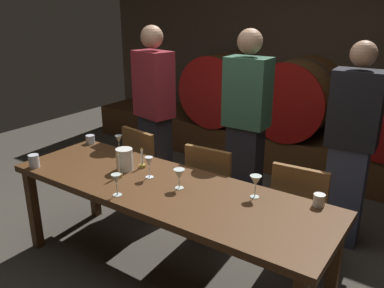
{
  "coord_description": "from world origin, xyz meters",
  "views": [
    {
      "loc": [
        1.6,
        -2.13,
        1.95
      ],
      "look_at": [
        0.03,
        0.14,
        0.97
      ],
      "focal_mm": 37.28,
      "sensor_mm": 36.0,
      "label": 1
    }
  ],
  "objects_px": {
    "guest_right": "(351,146)",
    "cup_right": "(319,200)",
    "chair_left": "(148,168)",
    "wine_glass_far_right": "(256,181)",
    "guest_center": "(246,127)",
    "wine_glass_far_left": "(119,140)",
    "candle_right": "(142,162)",
    "cup_center": "(34,161)",
    "chair_center": "(213,189)",
    "wine_glass_right": "(179,175)",
    "wine_glass_center": "(116,180)",
    "guest_left": "(154,115)",
    "wine_glass_left": "(149,163)",
    "dining_table": "(165,195)",
    "pitcher": "(125,159)",
    "cup_left": "(90,139)",
    "candle_left": "(119,170)",
    "wine_barrel_center": "(299,97)",
    "wine_barrel_left": "(227,87)",
    "chair_right": "(301,212)"
  },
  "relations": [
    {
      "from": "guest_right",
      "to": "cup_right",
      "type": "xyz_separation_m",
      "value": [
        0.04,
        -0.89,
        -0.09
      ]
    },
    {
      "from": "chair_left",
      "to": "wine_glass_far_right",
      "type": "xyz_separation_m",
      "value": [
        1.31,
        -0.43,
        0.37
      ]
    },
    {
      "from": "guest_center",
      "to": "wine_glass_far_left",
      "type": "xyz_separation_m",
      "value": [
        -0.8,
        -0.8,
        -0.05
      ]
    },
    {
      "from": "candle_right",
      "to": "cup_center",
      "type": "height_order",
      "value": "candle_right"
    },
    {
      "from": "candle_right",
      "to": "chair_center",
      "type": "bearing_deg",
      "value": 48.32
    },
    {
      "from": "wine_glass_right",
      "to": "wine_glass_center",
      "type": "bearing_deg",
      "value": -130.64
    },
    {
      "from": "guest_left",
      "to": "cup_right",
      "type": "height_order",
      "value": "guest_left"
    },
    {
      "from": "wine_glass_left",
      "to": "cup_right",
      "type": "height_order",
      "value": "wine_glass_left"
    },
    {
      "from": "chair_center",
      "to": "wine_glass_right",
      "type": "height_order",
      "value": "wine_glass_right"
    },
    {
      "from": "candle_right",
      "to": "guest_right",
      "type": "bearing_deg",
      "value": 39.31
    },
    {
      "from": "guest_left",
      "to": "wine_glass_right",
      "type": "distance_m",
      "value": 1.35
    },
    {
      "from": "wine_glass_far_left",
      "to": "wine_glass_left",
      "type": "relative_size",
      "value": 0.95
    },
    {
      "from": "dining_table",
      "to": "wine_glass_left",
      "type": "xyz_separation_m",
      "value": [
        -0.18,
        0.05,
        0.19
      ]
    },
    {
      "from": "guest_center",
      "to": "pitcher",
      "type": "height_order",
      "value": "guest_center"
    },
    {
      "from": "cup_left",
      "to": "chair_left",
      "type": "bearing_deg",
      "value": 37.6
    },
    {
      "from": "candle_left",
      "to": "wine_glass_left",
      "type": "bearing_deg",
      "value": 32.76
    },
    {
      "from": "wine_glass_left",
      "to": "wine_barrel_center",
      "type": "bearing_deg",
      "value": 86.39
    },
    {
      "from": "guest_left",
      "to": "chair_left",
      "type": "bearing_deg",
      "value": 130.35
    },
    {
      "from": "wine_barrel_left",
      "to": "dining_table",
      "type": "height_order",
      "value": "wine_barrel_left"
    },
    {
      "from": "guest_left",
      "to": "candle_left",
      "type": "xyz_separation_m",
      "value": [
        0.51,
        -1.02,
        -0.11
      ]
    },
    {
      "from": "dining_table",
      "to": "candle_right",
      "type": "distance_m",
      "value": 0.4
    },
    {
      "from": "dining_table",
      "to": "wine_glass_center",
      "type": "bearing_deg",
      "value": -119.89
    },
    {
      "from": "dining_table",
      "to": "wine_glass_center",
      "type": "distance_m",
      "value": 0.38
    },
    {
      "from": "guest_left",
      "to": "cup_center",
      "type": "height_order",
      "value": "guest_left"
    },
    {
      "from": "chair_center",
      "to": "cup_left",
      "type": "height_order",
      "value": "chair_center"
    },
    {
      "from": "chair_left",
      "to": "candle_left",
      "type": "bearing_deg",
      "value": 124.07
    },
    {
      "from": "wine_glass_left",
      "to": "wine_glass_center",
      "type": "bearing_deg",
      "value": -87.98
    },
    {
      "from": "wine_glass_far_right",
      "to": "cup_center",
      "type": "relative_size",
      "value": 1.5
    },
    {
      "from": "dining_table",
      "to": "chair_right",
      "type": "xyz_separation_m",
      "value": [
        0.77,
        0.64,
        -0.18
      ]
    },
    {
      "from": "dining_table",
      "to": "guest_right",
      "type": "relative_size",
      "value": 1.42
    },
    {
      "from": "chair_right",
      "to": "candle_left",
      "type": "xyz_separation_m",
      "value": [
        -1.14,
        -0.71,
        0.31
      ]
    },
    {
      "from": "dining_table",
      "to": "guest_left",
      "type": "relative_size",
      "value": 1.37
    },
    {
      "from": "guest_right",
      "to": "candle_right",
      "type": "xyz_separation_m",
      "value": [
        -1.29,
        -1.05,
        -0.08
      ]
    },
    {
      "from": "guest_left",
      "to": "wine_glass_right",
      "type": "relative_size",
      "value": 12.48
    },
    {
      "from": "wine_glass_far_left",
      "to": "cup_left",
      "type": "distance_m",
      "value": 0.39
    },
    {
      "from": "chair_center",
      "to": "wine_glass_left",
      "type": "relative_size",
      "value": 5.51
    },
    {
      "from": "pitcher",
      "to": "wine_glass_left",
      "type": "xyz_separation_m",
      "value": [
        0.25,
        -0.0,
        0.03
      ]
    },
    {
      "from": "chair_center",
      "to": "candle_left",
      "type": "xyz_separation_m",
      "value": [
        -0.41,
        -0.67,
        0.31
      ]
    },
    {
      "from": "chair_left",
      "to": "guest_center",
      "type": "xyz_separation_m",
      "value": [
        0.77,
        0.47,
        0.42
      ]
    },
    {
      "from": "guest_center",
      "to": "wine_glass_far_right",
      "type": "bearing_deg",
      "value": 119.83
    },
    {
      "from": "chair_center",
      "to": "wine_glass_far_right",
      "type": "relative_size",
      "value": 5.76
    },
    {
      "from": "guest_center",
      "to": "wine_glass_right",
      "type": "xyz_separation_m",
      "value": [
        0.05,
        -1.07,
        -0.06
      ]
    },
    {
      "from": "guest_center",
      "to": "wine_glass_far_right",
      "type": "height_order",
      "value": "guest_center"
    },
    {
      "from": "candle_right",
      "to": "wine_glass_left",
      "type": "distance_m",
      "value": 0.22
    },
    {
      "from": "wine_barrel_left",
      "to": "wine_glass_center",
      "type": "bearing_deg",
      "value": -73.91
    },
    {
      "from": "candle_right",
      "to": "wine_glass_right",
      "type": "relative_size",
      "value": 1.22
    },
    {
      "from": "cup_center",
      "to": "chair_center",
      "type": "bearing_deg",
      "value": 40.08
    },
    {
      "from": "cup_left",
      "to": "pitcher",
      "type": "bearing_deg",
      "value": -21.24
    },
    {
      "from": "candle_right",
      "to": "wine_glass_center",
      "type": "distance_m",
      "value": 0.5
    },
    {
      "from": "cup_center",
      "to": "candle_right",
      "type": "bearing_deg",
      "value": 34.43
    }
  ]
}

